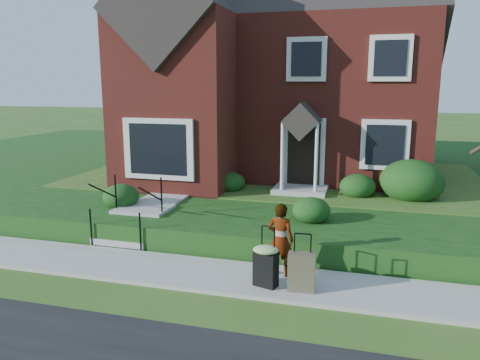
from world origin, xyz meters
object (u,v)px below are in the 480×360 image
(suitcase_olive, at_px, (302,272))
(woman, at_px, (281,239))
(front_steps, at_px, (136,220))
(suitcase_black, at_px, (266,263))

(suitcase_olive, bearing_deg, woman, 126.76)
(front_steps, height_order, woman, front_steps)
(woman, xyz_separation_m, suitcase_olive, (0.52, -0.61, -0.38))
(suitcase_black, bearing_deg, suitcase_olive, 16.43)
(woman, bearing_deg, front_steps, -13.17)
(suitcase_olive, bearing_deg, front_steps, 150.97)
(woman, distance_m, suitcase_olive, 0.89)
(front_steps, distance_m, suitcase_black, 4.44)
(front_steps, distance_m, suitcase_olive, 5.05)
(suitcase_black, distance_m, suitcase_olive, 0.69)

